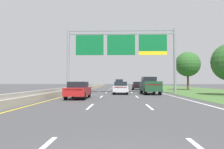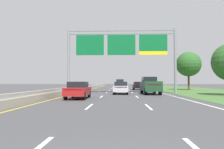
{
  "view_description": "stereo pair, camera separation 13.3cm",
  "coord_description": "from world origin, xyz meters",
  "views": [
    {
      "loc": [
        -0.07,
        -3.04,
        1.56
      ],
      "look_at": [
        -0.74,
        19.2,
        2.31
      ],
      "focal_mm": 34.5,
      "sensor_mm": 36.0,
      "label": 1
    },
    {
      "loc": [
        0.07,
        -3.04,
        1.56
      ],
      "look_at": [
        -0.74,
        19.2,
        2.31
      ],
      "focal_mm": 34.5,
      "sensor_mm": 36.0,
      "label": 2
    }
  ],
  "objects": [
    {
      "name": "car_silver_centre_lane_sedan",
      "position": [
        0.23,
        24.49,
        0.82
      ],
      "size": [
        1.95,
        4.45,
        1.57
      ],
      "rotation": [
        0.0,
        0.0,
        1.54
      ],
      "color": "#B2B5BA",
      "rests_on": "ground"
    },
    {
      "name": "overhead_sign_gantry",
      "position": [
        0.3,
        26.4,
        6.3
      ],
      "size": [
        15.06,
        0.42,
        8.91
      ],
      "color": "gray",
      "rests_on": "ground"
    },
    {
      "name": "car_white_centre_lane_suv",
      "position": [
        0.08,
        46.85,
        1.1
      ],
      "size": [
        2.03,
        4.75,
        2.11
      ],
      "rotation": [
        0.0,
        0.0,
        1.6
      ],
      "color": "silver",
      "rests_on": "ground"
    },
    {
      "name": "car_red_left_lane_sedan",
      "position": [
        -3.79,
        16.77,
        0.82
      ],
      "size": [
        1.85,
        4.41,
        1.57
      ],
      "rotation": [
        0.0,
        0.0,
        1.56
      ],
      "color": "maroon",
      "rests_on": "ground"
    },
    {
      "name": "grass_verge_right",
      "position": [
        13.95,
        35.0,
        0.01
      ],
      "size": [
        14.0,
        110.0,
        0.02
      ],
      "primitive_type": "cube",
      "color": "#3D602D",
      "rests_on": "ground"
    },
    {
      "name": "pickup_truck_darkgreen",
      "position": [
        3.93,
        24.4,
        1.07
      ],
      "size": [
        2.13,
        5.45,
        2.2
      ],
      "rotation": [
        0.0,
        0.0,
        1.59
      ],
      "color": "#193D23",
      "rests_on": "ground"
    },
    {
      "name": "roadside_tree_mid",
      "position": [
        13.2,
        38.39,
        4.92
      ],
      "size": [
        4.72,
        4.72,
        7.29
      ],
      "color": "#4C3823",
      "rests_on": "ground"
    },
    {
      "name": "lane_striping",
      "position": [
        0.0,
        34.54,
        0.0
      ],
      "size": [
        11.96,
        106.0,
        0.01
      ],
      "color": "white",
      "rests_on": "ground"
    },
    {
      "name": "ground_plane",
      "position": [
        0.0,
        35.0,
        0.0
      ],
      "size": [
        220.0,
        220.0,
        0.0
      ],
      "primitive_type": "plane",
      "color": "#3D3D3F"
    },
    {
      "name": "median_barrier_concrete",
      "position": [
        -6.6,
        35.0,
        0.35
      ],
      "size": [
        0.6,
        110.0,
        0.85
      ],
      "color": "#A8A399",
      "rests_on": "ground"
    },
    {
      "name": "car_black_right_lane_sedan",
      "position": [
        3.56,
        38.93,
        0.82
      ],
      "size": [
        1.87,
        4.42,
        1.57
      ],
      "rotation": [
        0.0,
        0.0,
        1.56
      ],
      "color": "black",
      "rests_on": "ground"
    },
    {
      "name": "car_navy_centre_lane_sedan",
      "position": [
        0.17,
        38.77,
        0.82
      ],
      "size": [
        1.94,
        4.45,
        1.57
      ],
      "rotation": [
        0.0,
        0.0,
        1.54
      ],
      "color": "#161E47",
      "rests_on": "ground"
    }
  ]
}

